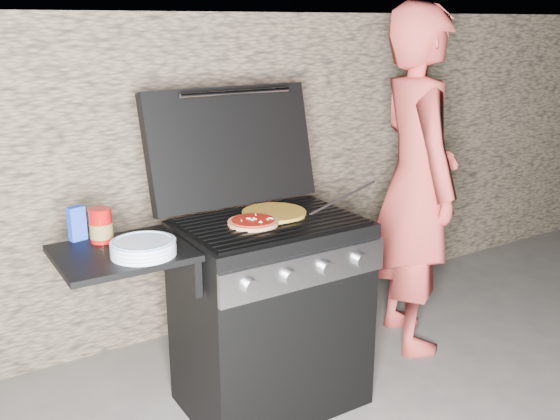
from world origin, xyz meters
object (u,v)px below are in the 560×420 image
sauce_jar (101,225)px  person (416,182)px  gas_grill (222,327)px  pizza_topped (253,222)px

sauce_jar → person: person is taller
sauce_jar → person: (1.69, -0.02, -0.05)m
gas_grill → sauce_jar: 0.70m
gas_grill → person: (1.23, 0.12, 0.47)m
gas_grill → sauce_jar: sauce_jar is taller
pizza_topped → sauce_jar: (-0.61, 0.15, 0.05)m
person → gas_grill: bearing=116.5°
gas_grill → person: person is taller
pizza_topped → person: person is taller
gas_grill → pizza_topped: size_ratio=6.08×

